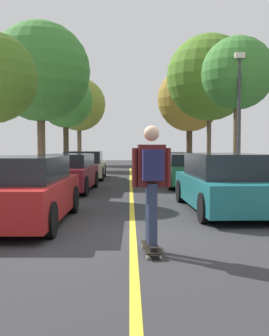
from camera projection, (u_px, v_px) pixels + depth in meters
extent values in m
plane|color=#2D2D30|center=(133.00, 239.00, 7.18)|extent=(80.00, 80.00, 0.00)
cube|color=gold|center=(132.00, 206.00, 11.17)|extent=(0.12, 39.20, 0.01)
cube|color=maroon|center=(22.00, 198.00, 8.61)|extent=(1.84, 4.17, 0.70)
cube|color=black|center=(21.00, 169.00, 8.53)|extent=(1.60, 2.59, 0.50)
cylinder|color=black|center=(49.00, 220.00, 7.25)|extent=(0.23, 0.64, 0.64)
cylinder|color=black|center=(73.00, 200.00, 9.99)|extent=(0.23, 0.64, 0.64)
cylinder|color=black|center=(3.00, 200.00, 9.99)|extent=(0.23, 0.64, 0.64)
cube|color=maroon|center=(67.00, 177.00, 14.73)|extent=(1.91, 4.26, 0.68)
cube|color=black|center=(68.00, 160.00, 14.94)|extent=(1.64, 2.73, 0.45)
cylinder|color=black|center=(84.00, 186.00, 13.32)|extent=(0.24, 0.65, 0.64)
cylinder|color=black|center=(33.00, 186.00, 13.36)|extent=(0.24, 0.65, 0.64)
cylinder|color=black|center=(95.00, 179.00, 16.11)|extent=(0.24, 0.65, 0.64)
cylinder|color=black|center=(53.00, 179.00, 16.16)|extent=(0.24, 0.65, 0.64)
cube|color=#BCAD89|center=(84.00, 169.00, 20.39)|extent=(1.98, 4.19, 0.60)
cube|color=black|center=(84.00, 157.00, 20.31)|extent=(1.73, 2.82, 0.56)
cylinder|color=black|center=(101.00, 174.00, 19.06)|extent=(0.23, 0.64, 0.64)
cylinder|color=black|center=(62.00, 174.00, 19.00)|extent=(0.23, 0.64, 0.64)
cylinder|color=black|center=(104.00, 171.00, 21.80)|extent=(0.23, 0.64, 0.64)
cylinder|color=black|center=(70.00, 171.00, 21.74)|extent=(0.23, 0.64, 0.64)
cube|color=#196066|center=(224.00, 190.00, 10.28)|extent=(1.89, 4.72, 0.66)
cube|color=black|center=(225.00, 165.00, 10.19)|extent=(1.63, 2.88, 0.58)
cylinder|color=black|center=(181.00, 191.00, 11.89)|extent=(0.24, 0.65, 0.64)
cylinder|color=black|center=(238.00, 191.00, 11.95)|extent=(0.24, 0.65, 0.64)
cylinder|color=black|center=(205.00, 208.00, 8.63)|extent=(0.24, 0.65, 0.64)
cube|color=#1E5B33|center=(188.00, 173.00, 16.68)|extent=(2.03, 4.44, 0.66)
cube|color=black|center=(188.00, 159.00, 16.70)|extent=(1.73, 2.51, 0.44)
cylinder|color=black|center=(162.00, 176.00, 18.13)|extent=(0.24, 0.65, 0.64)
cylinder|color=black|center=(202.00, 175.00, 18.21)|extent=(0.24, 0.65, 0.64)
cylinder|color=black|center=(171.00, 181.00, 15.16)|extent=(0.24, 0.65, 0.64)
cylinder|color=black|center=(219.00, 181.00, 15.24)|extent=(0.24, 0.65, 0.64)
cube|color=#38383D|center=(172.00, 166.00, 22.68)|extent=(1.88, 4.56, 0.64)
cube|color=black|center=(173.00, 156.00, 22.61)|extent=(1.63, 2.75, 0.45)
cylinder|color=black|center=(155.00, 168.00, 24.23)|extent=(0.23, 0.64, 0.64)
cylinder|color=black|center=(184.00, 168.00, 24.28)|extent=(0.23, 0.64, 0.64)
cylinder|color=black|center=(160.00, 171.00, 21.10)|extent=(0.23, 0.64, 0.64)
cylinder|color=black|center=(193.00, 171.00, 21.15)|extent=(0.23, 0.64, 0.64)
cylinder|color=brown|center=(41.00, 137.00, 20.11)|extent=(0.38, 0.38, 3.76)
sphere|color=#3D7F33|center=(41.00, 72.00, 19.95)|extent=(4.76, 4.76, 4.76)
cylinder|color=#3D2D1E|center=(66.00, 142.00, 27.92)|extent=(0.36, 0.36, 3.41)
sphere|color=#3D7F33|center=(66.00, 101.00, 27.77)|extent=(3.61, 3.61, 3.61)
cylinder|color=brown|center=(79.00, 143.00, 35.35)|extent=(0.36, 0.36, 3.47)
sphere|color=olive|center=(79.00, 104.00, 35.18)|extent=(4.45, 4.45, 4.45)
cylinder|color=brown|center=(237.00, 140.00, 16.99)|extent=(0.30, 0.30, 3.43)
sphere|color=#3D7F33|center=(238.00, 73.00, 16.85)|extent=(2.95, 2.95, 2.95)
cylinder|color=brown|center=(209.00, 140.00, 23.00)|extent=(0.24, 0.24, 3.60)
sphere|color=#4C7A23|center=(209.00, 77.00, 22.82)|extent=(4.71, 4.71, 4.71)
cylinder|color=#3D2D1E|center=(189.00, 142.00, 30.55)|extent=(0.43, 0.43, 3.53)
sphere|color=olive|center=(190.00, 99.00, 30.38)|extent=(4.69, 4.69, 4.69)
cylinder|color=#B2140F|center=(15.00, 183.00, 13.57)|extent=(0.20, 0.20, 0.55)
sphere|color=#B2140F|center=(15.00, 172.00, 13.55)|extent=(0.18, 0.18, 0.18)
cylinder|color=#38383D|center=(239.00, 122.00, 15.58)|extent=(0.12, 0.12, 4.69)
cube|color=#EAE5C6|center=(240.00, 56.00, 15.45)|extent=(0.36, 0.24, 0.20)
cube|color=black|center=(151.00, 247.00, 6.23)|extent=(0.27, 0.85, 0.02)
cylinder|color=beige|center=(143.00, 246.00, 6.56)|extent=(0.03, 0.06, 0.06)
cylinder|color=beige|center=(155.00, 246.00, 6.58)|extent=(0.03, 0.06, 0.06)
cylinder|color=beige|center=(147.00, 258.00, 5.89)|extent=(0.03, 0.06, 0.06)
cylinder|color=beige|center=(161.00, 257.00, 5.90)|extent=(0.03, 0.06, 0.06)
cube|color=#99999E|center=(149.00, 243.00, 6.57)|extent=(0.10, 0.05, 0.02)
cube|color=#99999E|center=(154.00, 255.00, 5.89)|extent=(0.10, 0.05, 0.02)
cube|color=black|center=(150.00, 241.00, 6.44)|extent=(0.12, 0.27, 0.06)
cube|color=black|center=(153.00, 248.00, 6.01)|extent=(0.12, 0.27, 0.06)
cylinder|color=#283351|center=(150.00, 211.00, 6.32)|extent=(0.16, 0.16, 0.89)
cylinder|color=#283351|center=(152.00, 214.00, 6.08)|extent=(0.16, 0.16, 0.89)
cube|color=#511919|center=(151.00, 166.00, 6.16)|extent=(0.41, 0.24, 0.63)
sphere|color=tan|center=(151.00, 133.00, 6.14)|extent=(0.23, 0.23, 0.23)
cylinder|color=#511919|center=(135.00, 168.00, 6.15)|extent=(0.10, 0.10, 0.58)
cylinder|color=#511919|center=(168.00, 168.00, 6.18)|extent=(0.10, 0.10, 0.58)
cube|color=#1E1E4C|center=(153.00, 165.00, 5.96)|extent=(0.31, 0.20, 0.44)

